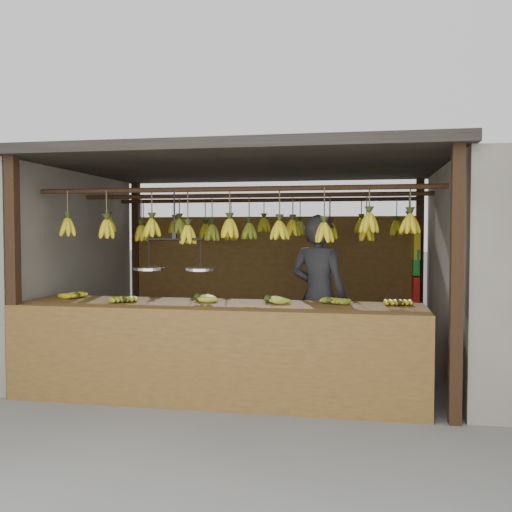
# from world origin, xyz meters

# --- Properties ---
(ground) EXTENTS (80.00, 80.00, 0.00)m
(ground) POSITION_xyz_m (0.00, 0.00, 0.00)
(ground) COLOR #5B5B57
(stall) EXTENTS (4.30, 3.30, 2.40)m
(stall) POSITION_xyz_m (0.00, 0.33, 1.97)
(stall) COLOR black
(stall) RESTS_ON ground
(counter) EXTENTS (3.89, 0.88, 0.96)m
(counter) POSITION_xyz_m (-0.11, -1.23, 0.72)
(counter) COLOR brown
(counter) RESTS_ON ground
(hanging_bananas) EXTENTS (3.64, 2.24, 0.40)m
(hanging_bananas) POSITION_xyz_m (0.00, 0.00, 1.62)
(hanging_bananas) COLOR gold
(hanging_bananas) RESTS_ON ground
(balance_scale) EXTENTS (0.83, 0.33, 0.79)m
(balance_scale) POSITION_xyz_m (-0.58, -1.00, 1.26)
(balance_scale) COLOR black
(balance_scale) RESTS_ON ground
(vendor) EXTENTS (0.76, 0.63, 1.77)m
(vendor) POSITION_xyz_m (0.78, -0.15, 0.89)
(vendor) COLOR #262628
(vendor) RESTS_ON ground
(bag_bundles) EXTENTS (0.08, 0.26, 1.23)m
(bag_bundles) POSITION_xyz_m (1.94, 1.35, 0.98)
(bag_bundles) COLOR yellow
(bag_bundles) RESTS_ON ground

